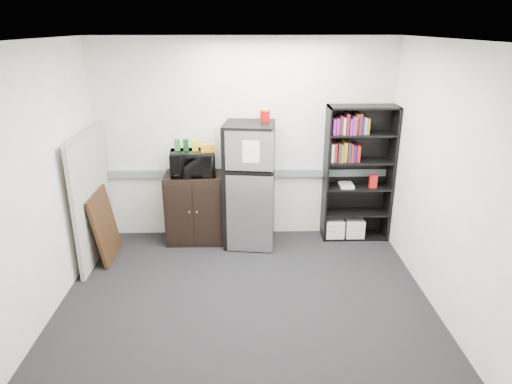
% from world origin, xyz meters
% --- Properties ---
extents(floor, '(4.00, 4.00, 0.00)m').
position_xyz_m(floor, '(0.00, 0.00, 0.00)').
color(floor, black).
rests_on(floor, ground).
extents(wall_back, '(4.00, 0.02, 2.70)m').
position_xyz_m(wall_back, '(0.00, 1.75, 1.35)').
color(wall_back, silver).
rests_on(wall_back, floor).
extents(wall_right, '(0.02, 3.50, 2.70)m').
position_xyz_m(wall_right, '(2.00, 0.00, 1.35)').
color(wall_right, silver).
rests_on(wall_right, floor).
extents(wall_left, '(0.02, 3.50, 2.70)m').
position_xyz_m(wall_left, '(-2.00, 0.00, 1.35)').
color(wall_left, silver).
rests_on(wall_left, floor).
extents(ceiling, '(4.00, 3.50, 0.02)m').
position_xyz_m(ceiling, '(0.00, 0.00, 2.70)').
color(ceiling, white).
rests_on(ceiling, wall_back).
extents(electrical_raceway, '(3.92, 0.05, 0.10)m').
position_xyz_m(electrical_raceway, '(0.00, 1.72, 0.90)').
color(electrical_raceway, slate).
rests_on(electrical_raceway, wall_back).
extents(wall_note, '(0.14, 0.00, 0.10)m').
position_xyz_m(wall_note, '(-0.35, 1.74, 1.55)').
color(wall_note, white).
rests_on(wall_note, wall_back).
extents(bookshelf, '(0.90, 0.34, 1.85)m').
position_xyz_m(bookshelf, '(1.51, 1.57, 0.97)').
color(bookshelf, black).
rests_on(bookshelf, floor).
extents(cubicle_partition, '(0.06, 1.30, 1.62)m').
position_xyz_m(cubicle_partition, '(-1.90, 1.08, 0.81)').
color(cubicle_partition, gray).
rests_on(cubicle_partition, floor).
extents(cabinet, '(0.77, 0.51, 0.96)m').
position_xyz_m(cabinet, '(-0.68, 1.50, 0.48)').
color(cabinet, black).
rests_on(cabinet, floor).
extents(microwave, '(0.61, 0.44, 0.32)m').
position_xyz_m(microwave, '(-0.68, 1.48, 1.12)').
color(microwave, black).
rests_on(microwave, cabinet).
extents(snack_box_a, '(0.07, 0.05, 0.15)m').
position_xyz_m(snack_box_a, '(-0.87, 1.52, 1.36)').
color(snack_box_a, '#1B6123').
rests_on(snack_box_a, microwave).
extents(snack_box_b, '(0.08, 0.06, 0.15)m').
position_xyz_m(snack_box_b, '(-0.76, 1.52, 1.36)').
color(snack_box_b, '#0B340E').
rests_on(snack_box_b, microwave).
extents(snack_box_c, '(0.08, 0.06, 0.14)m').
position_xyz_m(snack_box_c, '(-0.64, 1.52, 1.35)').
color(snack_box_c, yellow).
rests_on(snack_box_c, microwave).
extents(snack_bag, '(0.19, 0.12, 0.10)m').
position_xyz_m(snack_bag, '(-0.47, 1.47, 1.33)').
color(snack_bag, orange).
rests_on(snack_bag, microwave).
extents(refrigerator, '(0.70, 0.73, 1.66)m').
position_xyz_m(refrigerator, '(0.06, 1.42, 0.83)').
color(refrigerator, black).
rests_on(refrigerator, floor).
extents(coffee_can, '(0.13, 0.13, 0.18)m').
position_xyz_m(coffee_can, '(0.27, 1.55, 1.75)').
color(coffee_can, '#A30707').
rests_on(coffee_can, refrigerator).
extents(framed_poster, '(0.18, 0.69, 0.88)m').
position_xyz_m(framed_poster, '(-1.77, 1.03, 0.44)').
color(framed_poster, black).
rests_on(framed_poster, floor).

